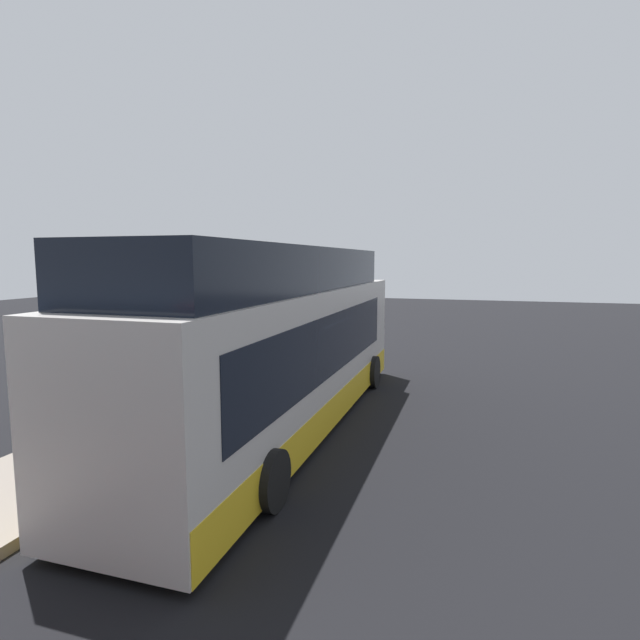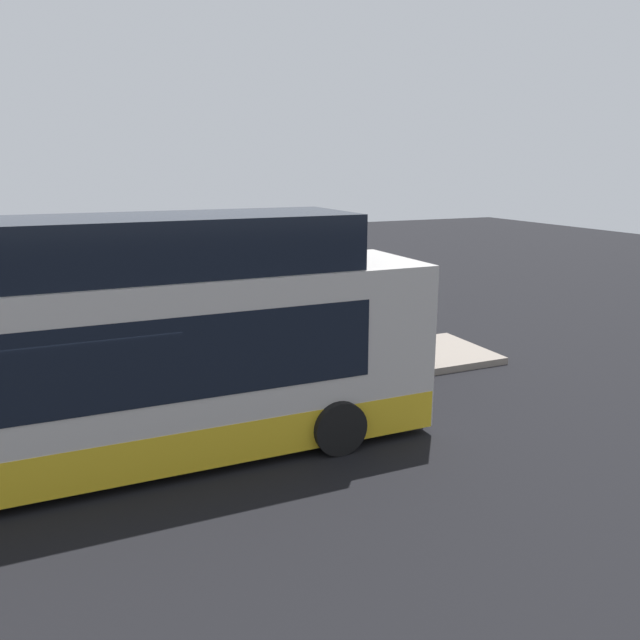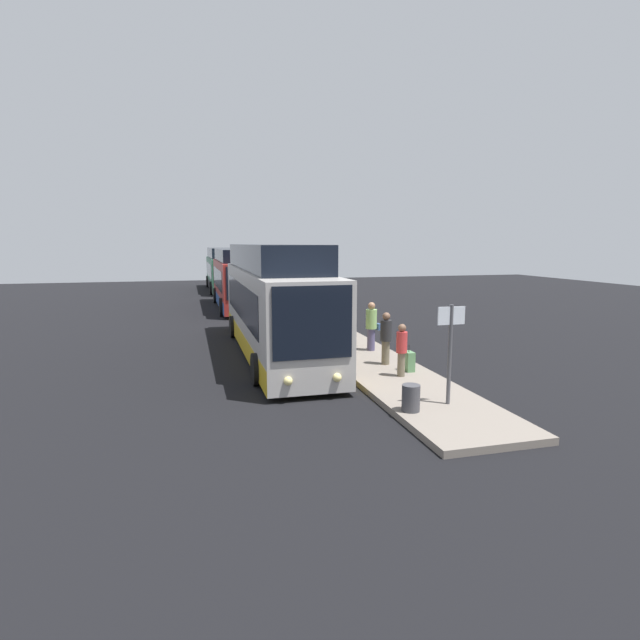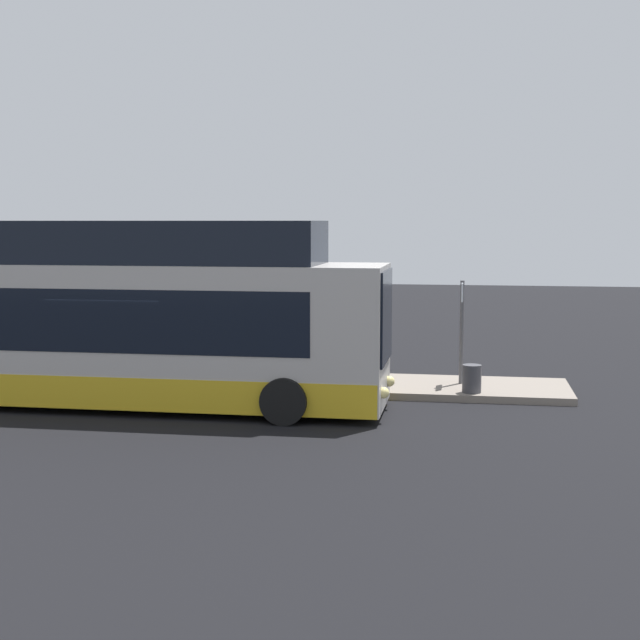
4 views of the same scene
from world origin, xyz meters
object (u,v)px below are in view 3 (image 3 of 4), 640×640
bus_third (224,271)px  suitcase (409,361)px  passenger_waiting (372,325)px  passenger_boarding (386,336)px  bus_lead (273,305)px  trash_bin (411,398)px  bus_second (238,281)px  sign_post (450,342)px  passenger_with_bags (402,348)px

bus_third → suitcase: bearing=6.5°
passenger_waiting → passenger_boarding: bearing=-15.2°
bus_lead → trash_bin: (8.02, 1.99, -1.37)m
trash_bin → suitcase: bearing=156.0°
bus_lead → bus_second: bearing=180.0°
bus_second → suitcase: (18.47, 3.56, -1.25)m
bus_third → passenger_boarding: size_ratio=6.48×
bus_third → sign_post: bus_third is taller
bus_third → sign_post: (34.58, 3.13, 0.08)m
bus_second → passenger_waiting: size_ratio=5.67×
bus_third → trash_bin: size_ratio=17.49×
passenger_boarding → passenger_waiting: (-2.19, 0.32, 0.03)m
bus_lead → passenger_waiting: (1.28, 3.51, -0.70)m
bus_lead → passenger_boarding: (3.47, 3.19, -0.74)m
passenger_waiting → passenger_with_bags: size_ratio=1.14×
bus_second → trash_bin: size_ratio=16.01×
bus_lead → sign_post: bus_lead is taller
sign_post → passenger_boarding: bearing=179.2°
passenger_with_bags → bus_second: bearing=-57.5°
passenger_boarding → passenger_waiting: bearing=-78.5°
passenger_boarding → sign_post: bearing=109.0°
sign_post → passenger_waiting: bearing=176.7°
bus_third → passenger_with_bags: 31.98m
bus_third → passenger_with_bags: size_ratio=7.04×
bus_third → passenger_boarding: bearing=6.0°
passenger_boarding → bus_third: bearing=-64.2°
passenger_waiting → bus_third: bearing=-179.8°
bus_third → sign_post: size_ratio=4.50×
bus_second → bus_third: size_ratio=0.92×
passenger_boarding → passenger_waiting: size_ratio=0.96×
bus_third → passenger_waiting: 28.32m
bus_third → passenger_waiting: bus_third is taller
passenger_boarding → bus_lead: bearing=-27.6°
bus_second → passenger_with_bags: bearing=9.2°
bus_third → trash_bin: bus_third is taller
passenger_waiting → trash_bin: size_ratio=2.82×
bus_third → passenger_with_bags: (31.83, 3.07, -0.63)m
passenger_waiting → trash_bin: (6.74, -1.52, -0.66)m
passenger_boarding → passenger_with_bags: 1.55m
bus_second → passenger_waiting: bus_second is taller
suitcase → sign_post: bearing=-7.5°
sign_post → bus_lead: bearing=-158.0°
bus_lead → sign_post: 8.37m
bus_second → bus_third: bus_second is taller
passenger_with_bags → trash_bin: 3.25m
bus_third → bus_second: bearing=-0.0°
passenger_boarding → passenger_with_bags: passenger_boarding is taller
bus_second → trash_bin: (22.01, 1.99, -1.23)m
suitcase → trash_bin: 3.87m
bus_lead → passenger_waiting: 3.80m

